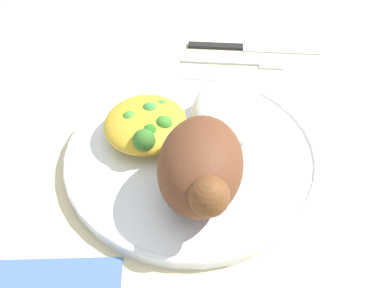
{
  "coord_description": "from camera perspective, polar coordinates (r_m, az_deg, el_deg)",
  "views": [
    {
      "loc": [
        0.37,
        0.05,
        0.4
      ],
      "look_at": [
        0.0,
        0.0,
        0.03
      ],
      "focal_mm": 45.32,
      "sensor_mm": 36.0,
      "label": 1
    }
  ],
  "objects": [
    {
      "name": "knife",
      "position": [
        0.72,
        5.92,
        11.35
      ],
      "size": [
        0.02,
        0.19,
        0.01
      ],
      "color": "black",
      "rests_on": "ground_plane"
    },
    {
      "name": "ground_plane",
      "position": [
        0.55,
        0.0,
        -1.92
      ],
      "size": [
        2.0,
        2.0,
        0.0
      ],
      "primitive_type": "plane",
      "color": "beige"
    },
    {
      "name": "mac_cheese_with_broccoli",
      "position": [
        0.55,
        -5.4,
        2.35
      ],
      "size": [
        0.1,
        0.09,
        0.04
      ],
      "color": "gold",
      "rests_on": "plate"
    },
    {
      "name": "fork",
      "position": [
        0.69,
        5.55,
        9.58
      ],
      "size": [
        0.02,
        0.14,
        0.01
      ],
      "color": "#B2B2B7",
      "rests_on": "ground_plane"
    },
    {
      "name": "rice_pile",
      "position": [
        0.55,
        4.26,
        3.9
      ],
      "size": [
        0.11,
        0.08,
        0.04
      ],
      "primitive_type": "ellipsoid",
      "color": "silver",
      "rests_on": "plate"
    },
    {
      "name": "roasted_chicken",
      "position": [
        0.47,
        1.06,
        -2.74
      ],
      "size": [
        0.13,
        0.08,
        0.08
      ],
      "color": "brown",
      "rests_on": "plate"
    },
    {
      "name": "plate",
      "position": [
        0.54,
        0.0,
        -1.32
      ],
      "size": [
        0.28,
        0.28,
        0.02
      ],
      "color": "white",
      "rests_on": "ground_plane"
    }
  ]
}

